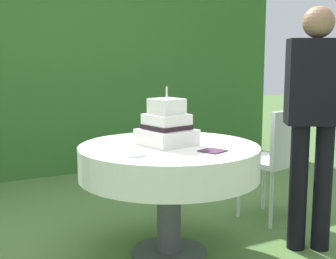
{
  "coord_description": "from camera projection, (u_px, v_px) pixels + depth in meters",
  "views": [
    {
      "loc": [
        -1.38,
        -2.5,
        1.27
      ],
      "look_at": [
        0.0,
        0.02,
        0.83
      ],
      "focal_mm": 48.76,
      "sensor_mm": 36.0,
      "label": 1
    }
  ],
  "objects": [
    {
      "name": "serving_plate_far",
      "position": [
        104.0,
        141.0,
        3.03
      ],
      "size": [
        0.12,
        0.12,
        0.01
      ],
      "primitive_type": "cylinder",
      "color": "white",
      "rests_on": "cake_table"
    },
    {
      "name": "wedding_cake",
      "position": [
        167.0,
        127.0,
        2.92
      ],
      "size": [
        0.36,
        0.36,
        0.37
      ],
      "color": "white",
      "rests_on": "cake_table"
    },
    {
      "name": "cake_table",
      "position": [
        169.0,
        163.0,
        2.92
      ],
      "size": [
        1.16,
        1.16,
        0.73
      ],
      "color": "#4C4C51",
      "rests_on": "ground_plane"
    },
    {
      "name": "garden_chair",
      "position": [
        277.0,
        154.0,
        3.55
      ],
      "size": [
        0.47,
        0.47,
        0.89
      ],
      "color": "white",
      "rests_on": "ground_plane"
    },
    {
      "name": "standing_person",
      "position": [
        314.0,
        112.0,
        2.95
      ],
      "size": [
        0.41,
        0.37,
        1.6
      ],
      "color": "black",
      "rests_on": "ground_plane"
    },
    {
      "name": "foliage_hedge",
      "position": [
        53.0,
        55.0,
        5.15
      ],
      "size": [
        5.6,
        0.66,
        2.64
      ],
      "primitive_type": "cube",
      "color": "#336628",
      "rests_on": "ground_plane"
    },
    {
      "name": "napkin_stack",
      "position": [
        213.0,
        151.0,
        2.71
      ],
      "size": [
        0.17,
        0.17,
        0.01
      ],
      "primitive_type": "cube",
      "rotation": [
        0.0,
        0.0,
        0.35
      ],
      "color": "#4C2D47",
      "rests_on": "cake_table"
    },
    {
      "name": "ground_plane",
      "position": [
        169.0,
        253.0,
        3.02
      ],
      "size": [
        20.0,
        20.0,
        0.0
      ],
      "primitive_type": "plane",
      "color": "#547A3D"
    },
    {
      "name": "serving_plate_near",
      "position": [
        135.0,
        155.0,
        2.6
      ],
      "size": [
        0.13,
        0.13,
        0.01
      ],
      "primitive_type": "cylinder",
      "color": "white",
      "rests_on": "cake_table"
    }
  ]
}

